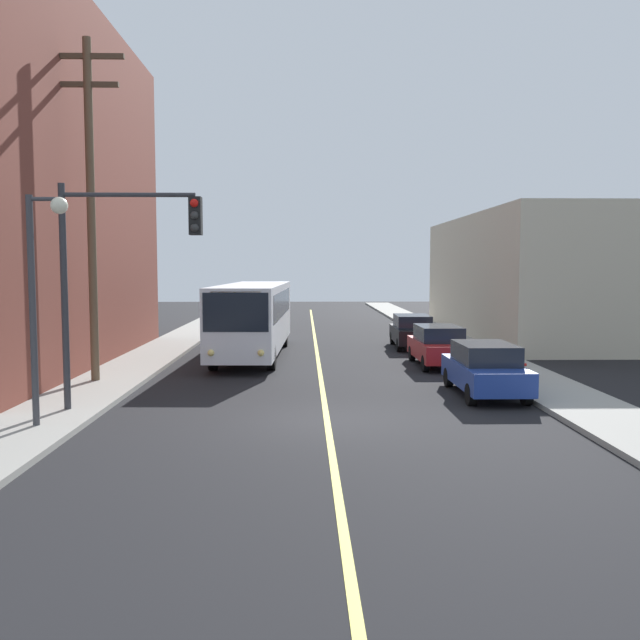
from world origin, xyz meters
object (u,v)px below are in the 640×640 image
object	(u,v)px
parked_car_blue	(485,368)
utility_pole_near	(91,196)
traffic_signal_left_corner	(122,254)
street_lamp_left	(41,276)
parked_car_black	(412,331)
city_bus	(254,315)
fire_hydrant	(520,365)
parked_car_red	(438,345)

from	to	relation	value
parked_car_blue	utility_pole_near	world-z (taller)	utility_pole_near
traffic_signal_left_corner	street_lamp_left	xyz separation A→B (m)	(-1.42, -1.84, -0.56)
parked_car_black	street_lamp_left	size ratio (longest dim) A/B	0.81
city_bus	fire_hydrant	distance (m)	12.04
parked_car_red	street_lamp_left	world-z (taller)	street_lamp_left
utility_pole_near	traffic_signal_left_corner	distance (m)	5.51
parked_car_blue	street_lamp_left	size ratio (longest dim) A/B	0.80
parked_car_blue	parked_car_black	size ratio (longest dim) A/B	0.99
parked_car_red	fire_hydrant	bearing A→B (deg)	-61.35
street_lamp_left	fire_hydrant	distance (m)	15.53
parked_car_black	fire_hydrant	bearing A→B (deg)	-77.73
traffic_signal_left_corner	parked_car_blue	bearing A→B (deg)	12.98
parked_car_red	fire_hydrant	xyz separation A→B (m)	(2.07, -3.79, -0.26)
street_lamp_left	fire_hydrant	size ratio (longest dim) A/B	6.55
utility_pole_near	street_lamp_left	world-z (taller)	utility_pole_near
parked_car_red	fire_hydrant	size ratio (longest dim) A/B	5.25
city_bus	traffic_signal_left_corner	xyz separation A→B (m)	(-2.59, -11.87, 2.49)
parked_car_black	traffic_signal_left_corner	size ratio (longest dim) A/B	0.74
parked_car_black	utility_pole_near	bearing A→B (deg)	-140.93
parked_car_black	fire_hydrant	xyz separation A→B (m)	(2.14, -9.85, -0.26)
city_bus	parked_car_red	world-z (taller)	city_bus
traffic_signal_left_corner	street_lamp_left	world-z (taller)	traffic_signal_left_corner
parked_car_blue	parked_car_black	bearing A→B (deg)	91.29
parked_car_red	parked_car_black	bearing A→B (deg)	90.69
parked_car_blue	parked_car_black	distance (m)	12.26
utility_pole_near	fire_hydrant	world-z (taller)	utility_pole_near
utility_pole_near	street_lamp_left	bearing A→B (deg)	-82.90
parked_car_red	utility_pole_near	distance (m)	14.12
parked_car_red	utility_pole_near	size ratio (longest dim) A/B	0.39
parked_car_red	traffic_signal_left_corner	xyz separation A→B (m)	(-10.19, -8.59, 3.46)
city_bus	street_lamp_left	distance (m)	14.42
parked_car_red	traffic_signal_left_corner	size ratio (longest dim) A/B	0.74
city_bus	traffic_signal_left_corner	world-z (taller)	traffic_signal_left_corner
parked_car_blue	street_lamp_left	distance (m)	12.88
utility_pole_near	street_lamp_left	distance (m)	7.01
traffic_signal_left_corner	city_bus	bearing A→B (deg)	77.70
city_bus	parked_car_blue	bearing A→B (deg)	-50.52
traffic_signal_left_corner	street_lamp_left	distance (m)	2.39
parked_car_red	parked_car_blue	bearing A→B (deg)	-88.13
traffic_signal_left_corner	fire_hydrant	distance (m)	13.68
parked_car_black	utility_pole_near	world-z (taller)	utility_pole_near
city_bus	parked_car_black	bearing A→B (deg)	20.29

